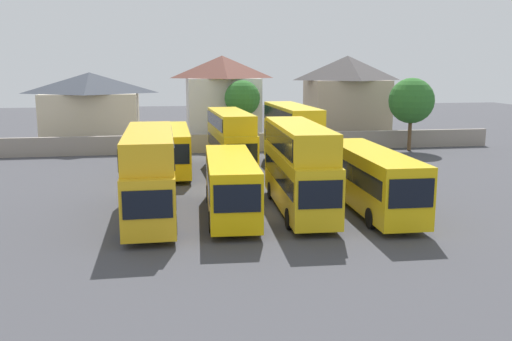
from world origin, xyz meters
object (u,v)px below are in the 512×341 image
bus_7 (292,134)px  tree_behind_wall (411,101)px  bus_4 (371,177)px  bus_3 (299,163)px  house_terrace_right (347,97)px  bus_1 (150,169)px  bus_2 (231,183)px  house_terrace_centre (223,99)px  bus_5 (173,147)px  tree_left_of_lot (242,99)px  house_terrace_left (91,109)px  bus_6 (231,138)px

bus_7 → tree_behind_wall: tree_behind_wall is taller
bus_4 → bus_3: bearing=-95.8°
house_terrace_right → bus_1: bearing=-125.3°
bus_4 → tree_behind_wall: tree_behind_wall is taller
bus_2 → house_terrace_centre: (2.76, 30.79, 2.90)m
bus_4 → house_terrace_centre: 31.60m
tree_behind_wall → bus_3: bearing=-128.0°
bus_1 → bus_5: (1.48, 13.48, -0.74)m
bus_2 → house_terrace_right: size_ratio=1.08×
bus_1 → house_terrace_right: (21.34, 30.19, 2.10)m
bus_4 → house_terrace_right: size_ratio=1.20×
bus_1 → tree_left_of_lot: tree_left_of_lot is taller
tree_behind_wall → bus_5: bearing=-161.9°
bus_1 → tree_left_of_lot: size_ratio=1.62×
bus_1 → bus_5: 13.58m
house_terrace_left → house_terrace_right: (28.11, 0.30, 0.91)m
bus_5 → bus_6: bus_6 is taller
bus_6 → tree_left_of_lot: bearing=165.7°
bus_3 → tree_behind_wall: (16.57, 21.20, 2.10)m
house_terrace_left → bus_1: bearing=-77.2°
house_terrace_centre → tree_left_of_lot: 5.01m
bus_1 → bus_5: bus_1 is taller
house_terrace_left → tree_behind_wall: bearing=-15.4°
bus_7 → bus_2: bearing=-26.9°
bus_5 → tree_behind_wall: 24.92m
bus_5 → tree_left_of_lot: bearing=149.5°
tree_left_of_lot → bus_2: bearing=-99.4°
bus_7 → tree_left_of_lot: bearing=-170.1°
house_terrace_centre → house_terrace_right: size_ratio=1.00×
bus_5 → bus_4: bearing=38.8°
bus_7 → tree_left_of_lot: 12.88m
bus_4 → house_terrace_centre: (-5.44, 31.00, 2.79)m
tree_left_of_lot → bus_3: bearing=-90.7°
bus_4 → house_terrace_left: size_ratio=1.13×
bus_1 → bus_4: size_ratio=0.99×
bus_3 → bus_7: size_ratio=0.95×
bus_1 → house_terrace_left: (-6.77, 29.89, 1.19)m
bus_7 → house_terrace_centre: bearing=-168.1°
bus_6 → tree_behind_wall: size_ratio=1.43×
bus_1 → tree_left_of_lot: bearing=160.9°
bus_1 → bus_6: (6.03, 13.05, -0.02)m
tree_left_of_lot → bus_7: bearing=-79.3°
house_terrace_right → house_terrace_centre: bearing=179.0°
house_terrace_right → tree_left_of_lot: size_ratio=1.37×
bus_7 → house_terrace_left: 24.48m
bus_7 → tree_behind_wall: size_ratio=1.58×
house_terrace_left → tree_behind_wall: (31.76, -8.72, 1.04)m
bus_6 → house_terrace_right: house_terrace_right is taller
house_terrace_right → bus_3: bearing=-113.1°
bus_5 → house_terrace_right: 26.12m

